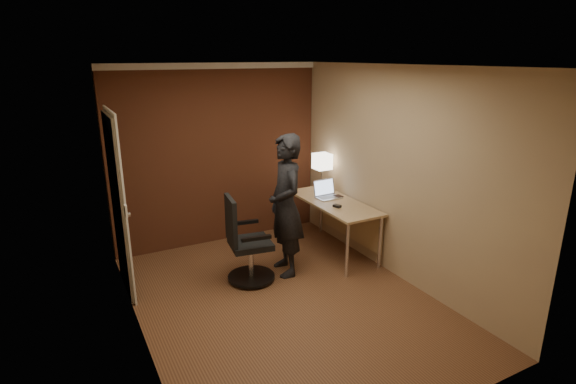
{
  "coord_description": "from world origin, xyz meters",
  "views": [
    {
      "loc": [
        -2.03,
        -3.91,
        2.59
      ],
      "look_at": [
        0.35,
        0.55,
        1.05
      ],
      "focal_mm": 28.0,
      "sensor_mm": 36.0,
      "label": 1
    }
  ],
  "objects_px": {
    "wallet": "(338,196)",
    "laptop": "(326,192)",
    "mouse": "(337,206)",
    "person": "(286,206)",
    "desk_lamp": "(322,162)",
    "desk": "(338,209)",
    "office_chair": "(245,245)"
  },
  "relations": [
    {
      "from": "desk",
      "to": "desk_lamp",
      "type": "distance_m",
      "value": 0.75
    },
    {
      "from": "wallet",
      "to": "office_chair",
      "type": "height_order",
      "value": "office_chair"
    },
    {
      "from": "desk_lamp",
      "to": "wallet",
      "type": "relative_size",
      "value": 4.86
    },
    {
      "from": "wallet",
      "to": "office_chair",
      "type": "bearing_deg",
      "value": -167.83
    },
    {
      "from": "laptop",
      "to": "office_chair",
      "type": "bearing_deg",
      "value": -163.15
    },
    {
      "from": "desk_lamp",
      "to": "person",
      "type": "bearing_deg",
      "value": -142.81
    },
    {
      "from": "desk",
      "to": "office_chair",
      "type": "xyz_separation_m",
      "value": [
        -1.45,
        -0.21,
        -0.14
      ]
    },
    {
      "from": "mouse",
      "to": "office_chair",
      "type": "distance_m",
      "value": 1.31
    },
    {
      "from": "office_chair",
      "to": "desk_lamp",
      "type": "bearing_deg",
      "value": 25.77
    },
    {
      "from": "laptop",
      "to": "person",
      "type": "relative_size",
      "value": 0.2
    },
    {
      "from": "laptop",
      "to": "person",
      "type": "xyz_separation_m",
      "value": [
        -0.86,
        -0.43,
        0.07
      ]
    },
    {
      "from": "desk",
      "to": "laptop",
      "type": "relative_size",
      "value": 4.38
    },
    {
      "from": "desk",
      "to": "mouse",
      "type": "relative_size",
      "value": 15.0
    },
    {
      "from": "desk_lamp",
      "to": "laptop",
      "type": "height_order",
      "value": "desk_lamp"
    },
    {
      "from": "desk",
      "to": "person",
      "type": "bearing_deg",
      "value": -166.4
    },
    {
      "from": "mouse",
      "to": "person",
      "type": "relative_size",
      "value": 0.06
    },
    {
      "from": "mouse",
      "to": "office_chair",
      "type": "bearing_deg",
      "value": 160.62
    },
    {
      "from": "laptop",
      "to": "office_chair",
      "type": "relative_size",
      "value": 0.33
    },
    {
      "from": "laptop",
      "to": "person",
      "type": "distance_m",
      "value": 0.96
    },
    {
      "from": "desk_lamp",
      "to": "person",
      "type": "height_order",
      "value": "person"
    },
    {
      "from": "desk",
      "to": "person",
      "type": "relative_size",
      "value": 0.87
    },
    {
      "from": "wallet",
      "to": "laptop",
      "type": "bearing_deg",
      "value": 146.12
    },
    {
      "from": "office_chair",
      "to": "person",
      "type": "relative_size",
      "value": 0.6
    },
    {
      "from": "desk",
      "to": "desk_lamp",
      "type": "height_order",
      "value": "desk_lamp"
    },
    {
      "from": "wallet",
      "to": "person",
      "type": "height_order",
      "value": "person"
    },
    {
      "from": "laptop",
      "to": "office_chair",
      "type": "distance_m",
      "value": 1.49
    },
    {
      "from": "desk_lamp",
      "to": "person",
      "type": "xyz_separation_m",
      "value": [
        -0.97,
        -0.74,
        -0.28
      ]
    },
    {
      "from": "person",
      "to": "wallet",
      "type": "bearing_deg",
      "value": 117.13
    },
    {
      "from": "laptop",
      "to": "desk_lamp",
      "type": "bearing_deg",
      "value": 69.29
    },
    {
      "from": "laptop",
      "to": "person",
      "type": "bearing_deg",
      "value": -153.28
    },
    {
      "from": "desk",
      "to": "mouse",
      "type": "bearing_deg",
      "value": -127.22
    },
    {
      "from": "desk",
      "to": "laptop",
      "type": "distance_m",
      "value": 0.29
    }
  ]
}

